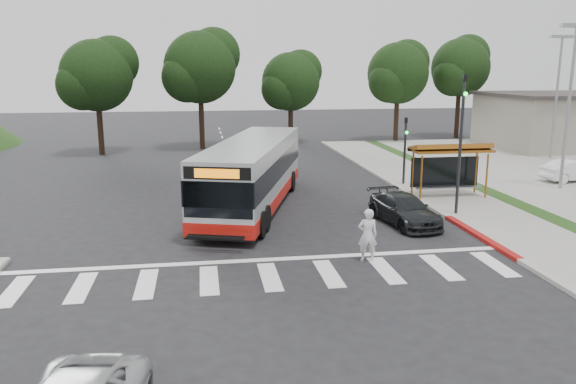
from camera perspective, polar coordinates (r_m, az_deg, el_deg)
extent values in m
plane|color=black|center=(23.54, -3.36, -4.27)|extent=(140.00, 140.00, 0.00)
cube|color=gray|center=(33.82, 14.14, 0.65)|extent=(4.00, 40.00, 0.12)
cube|color=#9E9991|center=(33.09, 10.95, 0.57)|extent=(0.30, 40.00, 0.15)
cube|color=maroon|center=(24.21, 18.91, -4.27)|extent=(0.32, 6.00, 0.15)
cube|color=gray|center=(55.02, 27.06, 6.36)|extent=(14.00, 10.00, 4.40)
cube|color=silver|center=(18.83, -1.86, -8.60)|extent=(18.00, 2.60, 0.01)
cylinder|color=#8D5117|center=(29.57, 13.38, 1.41)|extent=(0.10, 0.10, 2.30)
cylinder|color=#8D5117|center=(31.10, 19.54, 1.56)|extent=(0.10, 0.10, 2.30)
cylinder|color=#8D5117|center=(30.66, 12.54, 1.84)|extent=(0.10, 0.10, 2.30)
cylinder|color=#8D5117|center=(32.14, 18.54, 1.97)|extent=(0.10, 0.10, 2.30)
cube|color=#8D5117|center=(30.62, 16.21, 4.10)|extent=(4.20, 1.60, 0.12)
cube|color=#8D5117|center=(30.64, 16.19, 4.39)|extent=(4.20, 1.32, 0.51)
cube|color=black|center=(31.35, 15.62, 2.00)|extent=(3.80, 0.06, 1.60)
cube|color=gray|center=(30.96, 15.99, 0.43)|extent=(3.60, 0.40, 0.08)
cylinder|color=black|center=(26.88, 17.10, 4.40)|extent=(0.14, 0.14, 6.50)
imported|color=black|center=(26.66, 17.48, 10.26)|extent=(0.16, 0.20, 1.00)
sphere|color=#19E533|center=(26.51, 17.60, 9.48)|extent=(0.18, 0.18, 0.18)
cylinder|color=black|center=(33.43, 11.77, 4.01)|extent=(0.14, 0.14, 4.00)
imported|color=black|center=(33.24, 11.88, 6.57)|extent=(0.16, 0.20, 1.00)
sphere|color=#19E533|center=(33.11, 11.97, 5.93)|extent=(0.18, 0.18, 0.18)
cylinder|color=gray|center=(34.90, 26.59, 7.61)|extent=(0.18, 0.18, 9.00)
cube|color=gray|center=(34.59, 26.55, 14.91)|extent=(0.80, 0.35, 0.22)
cylinder|color=gray|center=(46.52, 25.60, 8.60)|extent=(0.18, 0.18, 9.00)
cube|color=gray|center=(46.22, 25.54, 14.07)|extent=(0.80, 0.35, 0.22)
cube|color=gray|center=(46.83, 26.69, 13.93)|extent=(0.80, 0.35, 0.22)
cylinder|color=black|center=(53.78, 10.94, 7.49)|extent=(0.44, 0.44, 4.40)
sphere|color=black|center=(53.60, 11.12, 11.75)|extent=(5.60, 5.60, 5.60)
sphere|color=black|center=(54.77, 11.99, 12.77)|extent=(4.20, 4.20, 4.20)
sphere|color=black|center=(52.62, 10.33, 11.01)|extent=(3.92, 3.92, 3.92)
cylinder|color=black|center=(58.31, 16.83, 7.68)|extent=(0.44, 0.44, 4.84)
sphere|color=black|center=(58.14, 17.10, 12.00)|extent=(5.60, 5.60, 5.60)
sphere|color=black|center=(59.40, 17.81, 13.01)|extent=(4.20, 4.20, 4.20)
sphere|color=black|center=(57.10, 16.46, 11.26)|extent=(3.92, 3.92, 3.92)
cylinder|color=black|center=(48.64, -8.77, 7.21)|extent=(0.44, 0.44, 4.84)
sphere|color=black|center=(48.44, -8.95, 12.39)|extent=(6.00, 6.00, 6.00)
sphere|color=black|center=(49.37, -7.56, 13.71)|extent=(4.50, 4.50, 4.50)
sphere|color=black|center=(47.71, -10.20, 11.43)|extent=(4.20, 4.20, 4.20)
cylinder|color=black|center=(51.31, 0.27, 7.13)|extent=(0.44, 0.44, 3.96)
sphere|color=black|center=(51.10, 0.27, 11.15)|extent=(5.20, 5.20, 5.20)
sphere|color=black|center=(52.03, 1.29, 12.16)|extent=(3.90, 3.90, 3.90)
sphere|color=black|center=(50.34, -0.65, 10.41)|extent=(3.64, 3.64, 3.64)
cylinder|color=black|center=(47.33, -18.53, 6.30)|extent=(0.44, 0.44, 4.40)
sphere|color=black|center=(47.11, -18.87, 11.13)|extent=(5.60, 5.60, 5.60)
sphere|color=black|center=(47.77, -17.44, 12.44)|extent=(4.20, 4.20, 4.20)
sphere|color=black|center=(46.61, -20.16, 10.17)|extent=(3.92, 3.92, 3.92)
imported|color=silver|center=(20.21, 8.09, -4.35)|extent=(0.75, 0.53, 1.93)
imported|color=black|center=(25.35, 11.70, -1.76)|extent=(2.48, 4.71, 1.30)
imported|color=white|center=(37.87, 27.03, 1.95)|extent=(4.02, 1.74, 1.29)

